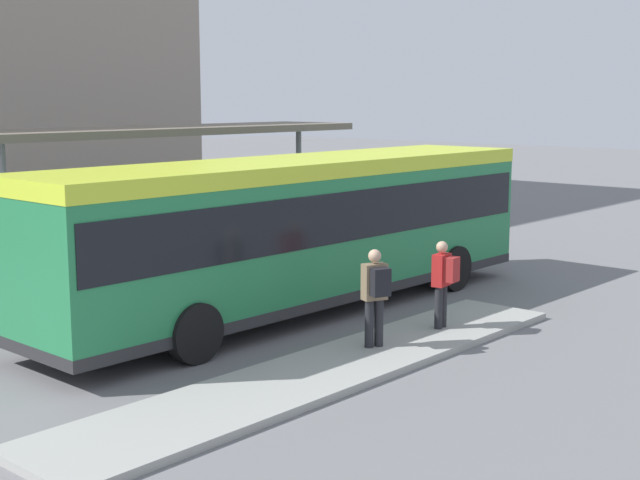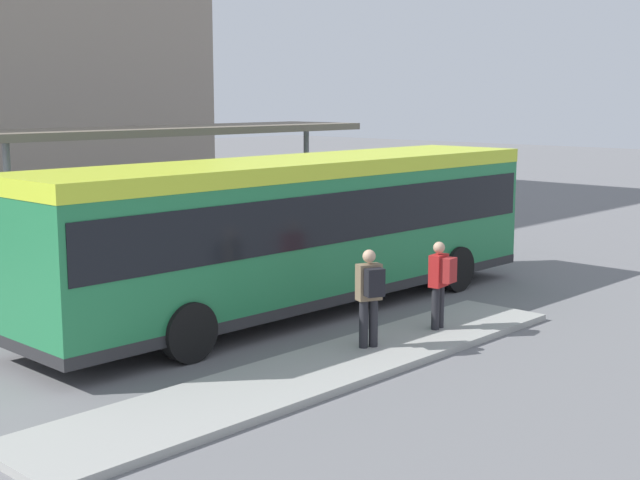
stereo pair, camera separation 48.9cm
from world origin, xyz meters
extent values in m
plane|color=slate|center=(0.00, 0.00, 0.00)|extent=(120.00, 120.00, 0.00)
cube|color=#9E9E99|center=(-2.62, -3.11, 0.06)|extent=(10.58, 1.80, 0.12)
cube|color=#237A47|center=(0.00, 0.00, 1.70)|extent=(12.01, 2.60, 2.71)
cube|color=#C6DB33|center=(0.00, 0.00, 2.91)|extent=(12.03, 2.62, 0.30)
cube|color=black|center=(0.00, 0.00, 2.03)|extent=(11.77, 2.63, 0.95)
cube|color=black|center=(5.97, -0.07, 2.03)|extent=(0.11, 2.27, 1.04)
cube|color=#28282B|center=(0.00, 0.00, 0.45)|extent=(12.02, 2.61, 0.20)
cylinder|color=black|center=(3.73, 1.14, 0.50)|extent=(1.01, 0.29, 1.00)
cylinder|color=black|center=(3.70, -1.23, 0.50)|extent=(1.01, 0.29, 1.00)
cylinder|color=black|center=(-3.70, 1.23, 0.50)|extent=(1.01, 0.29, 1.00)
cylinder|color=black|center=(-3.73, -1.14, 0.50)|extent=(1.01, 0.29, 1.00)
cylinder|color=#232328|center=(0.31, -3.11, 0.51)|extent=(0.15, 0.15, 0.78)
cylinder|color=#232328|center=(0.48, -3.08, 0.51)|extent=(0.15, 0.15, 0.78)
cube|color=#B21E1E|center=(0.40, -3.10, 1.19)|extent=(0.41, 0.26, 0.58)
cube|color=maroon|center=(0.42, -3.29, 1.22)|extent=(0.31, 0.23, 0.44)
sphere|color=tan|center=(0.40, -3.10, 1.60)|extent=(0.21, 0.21, 0.21)
cylinder|color=#232328|center=(-1.47, -2.93, 0.52)|extent=(0.15, 0.15, 0.81)
cylinder|color=#232328|center=(-1.30, -3.00, 0.52)|extent=(0.15, 0.15, 0.81)
cube|color=#7A664C|center=(-1.39, -2.96, 1.23)|extent=(0.46, 0.36, 0.61)
cube|color=black|center=(-1.47, -3.15, 1.26)|extent=(0.36, 0.30, 0.46)
sphere|color=tan|center=(-1.39, -2.96, 1.66)|extent=(0.22, 0.22, 0.22)
torus|color=black|center=(10.60, 3.19, 0.32)|extent=(0.13, 0.65, 0.65)
torus|color=black|center=(10.49, 2.32, 0.32)|extent=(0.13, 0.65, 0.65)
cylinder|color=#287F3D|center=(10.55, 2.76, 0.53)|extent=(0.12, 0.68, 0.04)
cylinder|color=#287F3D|center=(10.53, 2.60, 0.48)|extent=(0.04, 0.04, 0.32)
cube|color=black|center=(10.53, 2.60, 0.64)|extent=(0.09, 0.19, 0.04)
cylinder|color=#287F3D|center=(10.59, 3.11, 0.61)|extent=(0.48, 0.09, 0.03)
torus|color=black|center=(10.41, 4.13, 0.35)|extent=(0.16, 0.72, 0.72)
torus|color=black|center=(10.55, 3.17, 0.35)|extent=(0.16, 0.72, 0.72)
cylinder|color=#2847AD|center=(10.48, 3.65, 0.59)|extent=(0.15, 0.76, 0.04)
cylinder|color=#2847AD|center=(10.51, 3.47, 0.53)|extent=(0.04, 0.04, 0.35)
cube|color=black|center=(10.51, 3.47, 0.71)|extent=(0.10, 0.19, 0.04)
cylinder|color=#2847AD|center=(10.42, 4.03, 0.67)|extent=(0.48, 0.10, 0.03)
torus|color=black|center=(10.46, 4.04, 0.36)|extent=(0.07, 0.74, 0.73)
torus|color=black|center=(10.43, 5.04, 0.36)|extent=(0.07, 0.74, 0.73)
cylinder|color=silver|center=(10.45, 4.54, 0.60)|extent=(0.06, 0.78, 0.04)
cylinder|color=silver|center=(10.44, 4.72, 0.54)|extent=(0.04, 0.04, 0.36)
cube|color=black|center=(10.44, 4.72, 0.72)|extent=(0.08, 0.18, 0.04)
cylinder|color=silver|center=(10.46, 4.14, 0.69)|extent=(0.48, 0.05, 0.03)
torus|color=black|center=(10.38, 5.95, 0.38)|extent=(0.09, 0.76, 0.76)
torus|color=black|center=(10.44, 4.91, 0.38)|extent=(0.09, 0.76, 0.76)
cylinder|color=orange|center=(10.41, 5.43, 0.63)|extent=(0.08, 0.81, 0.04)
cylinder|color=orange|center=(10.42, 5.24, 0.56)|extent=(0.04, 0.04, 0.38)
cube|color=black|center=(10.42, 5.24, 0.75)|extent=(0.08, 0.18, 0.04)
cylinder|color=orange|center=(10.38, 5.84, 0.72)|extent=(0.48, 0.06, 0.03)
cube|color=#706656|center=(1.63, 5.87, 3.43)|extent=(10.98, 2.70, 0.18)
cylinder|color=gray|center=(-3.04, 5.87, 1.67)|extent=(0.16, 0.16, 3.34)
cylinder|color=gray|center=(6.30, 5.87, 1.67)|extent=(0.16, 0.16, 3.34)
cylinder|color=slate|center=(-3.31, 3.16, 0.32)|extent=(0.73, 0.73, 0.65)
sphere|color=#235B28|center=(-3.31, 3.16, 0.96)|extent=(0.84, 0.84, 0.84)
camera|label=1|loc=(-12.79, -11.86, 4.24)|focal=50.00mm
camera|label=2|loc=(-12.47, -12.22, 4.24)|focal=50.00mm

